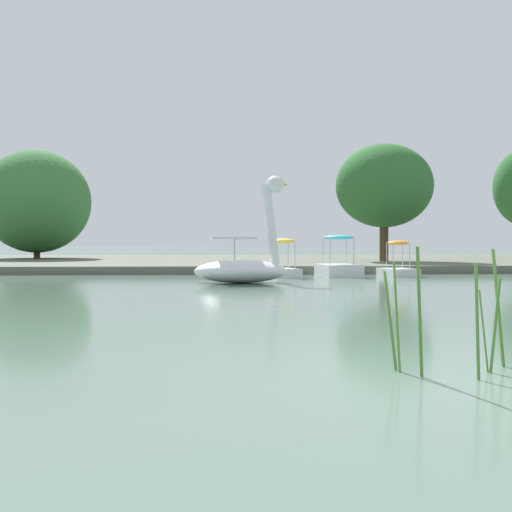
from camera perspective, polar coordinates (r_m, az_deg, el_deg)
ground_plane at (r=7.00m, az=14.35°, el=-10.15°), size 504.98×504.98×0.00m
shore_bank_far at (r=39.95m, az=-0.12°, el=-0.49°), size 137.14×25.37×0.35m
swan_boat at (r=21.68m, az=-1.09°, el=-0.63°), size 3.26×1.96×3.65m
pedal_boat_orange at (r=26.60m, az=12.55°, el=-0.94°), size 1.39×1.98×1.46m
pedal_boat_cyan at (r=26.03m, az=7.36°, el=-0.79°), size 1.68×2.40×1.68m
pedal_boat_yellow at (r=25.27m, az=2.39°, el=-0.84°), size 1.42×1.91×1.53m
tree_willow_overhanging at (r=43.16m, az=-19.00°, el=4.61°), size 8.21×8.70×6.89m
tree_broadleaf_right at (r=35.41m, az=11.37°, el=6.14°), size 7.33×7.35×6.34m
reed_clump_foreground at (r=7.13m, az=18.26°, el=-4.93°), size 1.74×0.80×1.50m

